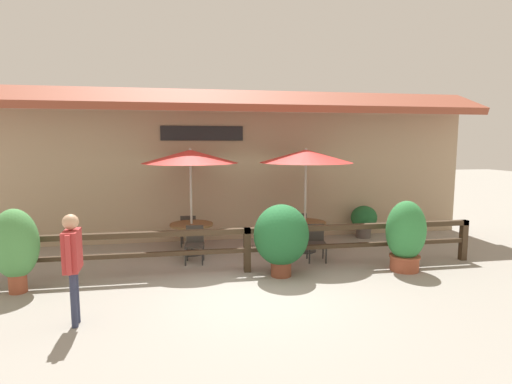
% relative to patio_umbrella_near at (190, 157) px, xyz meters
% --- Properties ---
extents(ground_plane, '(60.00, 60.00, 0.00)m').
position_rel_patio_umbrella_near_xyz_m(ground_plane, '(1.14, -2.68, -2.41)').
color(ground_plane, gray).
extents(building_facade, '(14.28, 1.49, 4.23)m').
position_rel_patio_umbrella_near_xyz_m(building_facade, '(1.14, 1.42, -0.24)').
color(building_facade, tan).
rests_on(building_facade, ground).
extents(patio_railing, '(10.40, 0.14, 0.95)m').
position_rel_patio_umbrella_near_xyz_m(patio_railing, '(1.14, -1.63, -1.71)').
color(patio_railing, '#3D2D1E').
rests_on(patio_railing, ground).
extents(patio_umbrella_near, '(2.31, 2.31, 2.61)m').
position_rel_patio_umbrella_near_xyz_m(patio_umbrella_near, '(0.00, 0.00, 0.00)').
color(patio_umbrella_near, '#B7B2A8').
rests_on(patio_umbrella_near, ground).
extents(dining_table_near, '(1.06, 1.06, 0.76)m').
position_rel_patio_umbrella_near_xyz_m(dining_table_near, '(-0.00, 0.00, -1.80)').
color(dining_table_near, brown).
rests_on(dining_table_near, ground).
extents(chair_near_streetside, '(0.46, 0.46, 0.84)m').
position_rel_patio_umbrella_near_xyz_m(chair_near_streetside, '(0.06, -0.75, -1.94)').
color(chair_near_streetside, '#332D28').
rests_on(chair_near_streetside, ground).
extents(chair_near_wallside, '(0.46, 0.46, 0.84)m').
position_rel_patio_umbrella_near_xyz_m(chair_near_wallside, '(-0.07, 0.75, -1.94)').
color(chair_near_wallside, '#332D28').
rests_on(chair_near_wallside, ground).
extents(patio_umbrella_middle, '(2.31, 2.31, 2.61)m').
position_rel_patio_umbrella_near_xyz_m(patio_umbrella_middle, '(2.83, -0.26, 0.00)').
color(patio_umbrella_middle, '#B7B2A8').
rests_on(patio_umbrella_middle, ground).
extents(dining_table_middle, '(1.06, 1.06, 0.76)m').
position_rel_patio_umbrella_near_xyz_m(dining_table_middle, '(2.83, -0.26, -1.80)').
color(dining_table_middle, brown).
rests_on(dining_table_middle, ground).
extents(chair_middle_streetside, '(0.48, 0.48, 0.84)m').
position_rel_patio_umbrella_near_xyz_m(chair_middle_streetside, '(2.86, -1.08, -1.94)').
color(chair_middle_streetside, '#332D28').
rests_on(chair_middle_streetside, ground).
extents(chair_middle_wallside, '(0.46, 0.46, 0.84)m').
position_rel_patio_umbrella_near_xyz_m(chair_middle_wallside, '(2.88, 0.57, -1.94)').
color(chair_middle_wallside, '#332D28').
rests_on(chair_middle_wallside, ground).
extents(potted_plant_broad_leaf, '(1.14, 1.02, 1.50)m').
position_rel_patio_umbrella_near_xyz_m(potted_plant_broad_leaf, '(1.80, -2.01, -1.57)').
color(potted_plant_broad_leaf, brown).
rests_on(potted_plant_broad_leaf, ground).
extents(potted_plant_tall_tropical, '(0.81, 0.73, 1.56)m').
position_rel_patio_umbrella_near_xyz_m(potted_plant_tall_tropical, '(-3.19, -2.09, -1.53)').
color(potted_plant_tall_tropical, '#9E4C33').
rests_on(potted_plant_tall_tropical, ground).
extents(potted_plant_small_flowering, '(0.85, 0.76, 1.52)m').
position_rel_patio_umbrella_near_xyz_m(potted_plant_small_flowering, '(4.51, -2.12, -1.63)').
color(potted_plant_small_flowering, '#9E4C33').
rests_on(potted_plant_small_flowering, ground).
extents(potted_plant_corner_fern, '(0.76, 0.68, 0.93)m').
position_rel_patio_umbrella_near_xyz_m(potted_plant_corner_fern, '(4.95, 0.87, -1.88)').
color(potted_plant_corner_fern, '#564C47').
rests_on(potted_plant_corner_fern, ground).
extents(pedestrian, '(0.24, 0.60, 1.70)m').
position_rel_patio_umbrella_near_xyz_m(pedestrian, '(-1.78, -3.67, -1.32)').
color(pedestrian, '#2D334C').
rests_on(pedestrian, ground).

